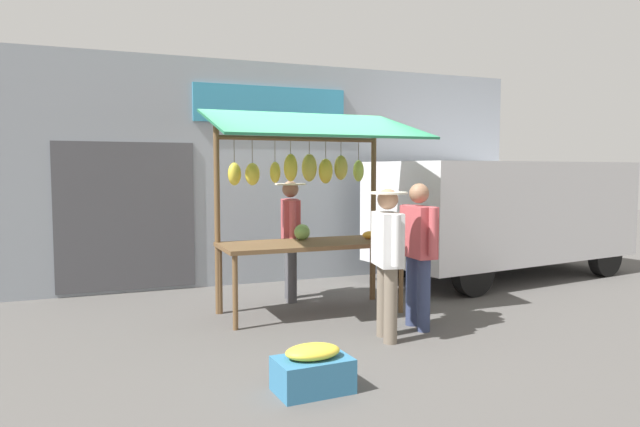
# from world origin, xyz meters

# --- Properties ---
(ground_plane) EXTENTS (40.00, 40.00, 0.00)m
(ground_plane) POSITION_xyz_m (0.00, 0.00, 0.00)
(ground_plane) COLOR #514F4C
(street_backdrop) EXTENTS (9.00, 0.30, 3.40)m
(street_backdrop) POSITION_xyz_m (0.04, -2.20, 1.70)
(street_backdrop) COLOR #8C939E
(street_backdrop) RESTS_ON ground
(market_stall) EXTENTS (2.50, 1.46, 2.50)m
(market_stall) POSITION_xyz_m (-0.01, -0.07, 1.56)
(market_stall) COLOR brown
(market_stall) RESTS_ON ground
(vendor_with_sunhat) EXTENTS (0.42, 0.68, 1.61)m
(vendor_with_sunhat) POSITION_xyz_m (0.00, -0.75, 0.95)
(vendor_with_sunhat) COLOR #4C4C51
(vendor_with_sunhat) RESTS_ON ground
(shopper_in_striped_shirt) EXTENTS (0.40, 0.67, 1.57)m
(shopper_in_striped_shirt) POSITION_xyz_m (-0.33, 1.33, 0.92)
(shopper_in_striped_shirt) COLOR #726656
(shopper_in_striped_shirt) RESTS_ON ground
(shopper_with_shopping_bag) EXTENTS (0.24, 0.69, 1.61)m
(shopper_with_shopping_bag) POSITION_xyz_m (-0.86, 1.08, 0.93)
(shopper_with_shopping_bag) COLOR navy
(shopper_with_shopping_bag) RESTS_ON ground
(parked_van) EXTENTS (4.62, 2.46, 1.88)m
(parked_van) POSITION_xyz_m (-3.64, -1.05, 1.12)
(parked_van) COLOR silver
(parked_van) RESTS_ON ground
(produce_crate_near) EXTENTS (0.61, 0.42, 0.38)m
(produce_crate_near) POSITION_xyz_m (0.90, 2.36, 0.17)
(produce_crate_near) COLOR teal
(produce_crate_near) RESTS_ON ground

